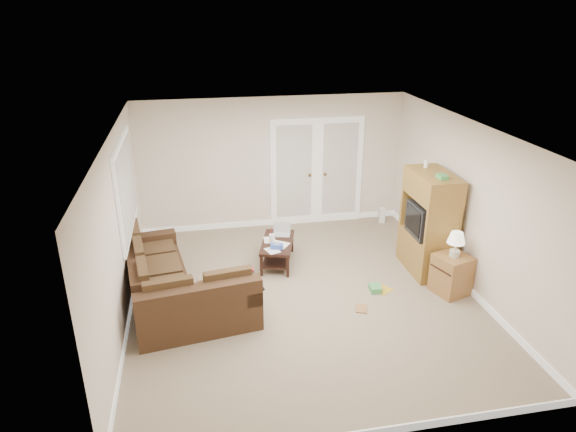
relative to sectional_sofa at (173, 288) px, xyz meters
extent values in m
plane|color=gray|center=(1.88, -0.09, -0.30)|extent=(5.50, 5.50, 0.00)
cube|color=white|center=(1.88, -0.09, 2.20)|extent=(5.00, 5.50, 0.02)
cube|color=silver|center=(-0.62, -0.09, 0.95)|extent=(0.02, 5.50, 2.50)
cube|color=silver|center=(4.38, -0.09, 0.95)|extent=(0.02, 5.50, 2.50)
cube|color=silver|center=(1.88, 2.66, 0.95)|extent=(5.00, 0.02, 2.50)
cube|color=silver|center=(1.88, -2.84, 0.95)|extent=(5.00, 0.02, 2.50)
cube|color=white|center=(2.28, 2.63, 0.73)|extent=(0.90, 0.04, 2.13)
cube|color=white|center=(3.18, 2.63, 0.73)|extent=(0.90, 0.04, 2.13)
cube|color=silver|center=(2.28, 2.61, 0.78)|extent=(0.68, 0.02, 1.80)
cube|color=silver|center=(3.18, 2.61, 0.78)|extent=(0.68, 0.02, 1.80)
cube|color=white|center=(-0.59, 0.91, 1.25)|extent=(0.04, 1.92, 1.42)
cube|color=silver|center=(-0.57, 0.91, 1.25)|extent=(0.02, 1.74, 1.24)
cube|color=#3F2818|center=(-0.24, 0.43, -0.11)|extent=(1.11, 2.16, 0.38)
cube|color=#3F2818|center=(-0.53, 0.38, 0.27)|extent=(0.52, 2.08, 0.39)
cube|color=#3F2818|center=(-0.37, 1.34, 0.18)|extent=(0.83, 0.33, 0.20)
cube|color=#49331D|center=(-0.17, 0.44, 0.13)|extent=(0.83, 2.04, 0.11)
cube|color=#3F2818|center=(0.32, -0.53, -0.11)|extent=(1.72, 1.04, 0.38)
cube|color=#3F2818|center=(0.36, -0.83, 0.27)|extent=(1.63, 0.45, 0.39)
cube|color=#3F2818|center=(1.01, -0.43, 0.18)|extent=(0.33, 0.83, 0.20)
cube|color=#49331D|center=(0.31, -0.46, 0.13)|extent=(1.59, 0.76, 0.11)
cube|color=black|center=(1.01, -0.43, 0.29)|extent=(0.39, 0.75, 0.03)
cube|color=#B0121C|center=(0.98, -0.23, 0.31)|extent=(0.30, 0.15, 0.02)
cube|color=black|center=(1.68, 1.03, 0.08)|extent=(0.74, 1.08, 0.04)
cube|color=black|center=(1.68, 1.03, -0.17)|extent=(0.65, 0.99, 0.03)
cylinder|color=white|center=(1.58, 1.01, 0.18)|extent=(0.08, 0.08, 0.14)
cylinder|color=#B0121C|center=(1.58, 1.01, 0.31)|extent=(0.01, 0.01, 0.13)
cube|color=#3857B7|center=(1.62, 0.77, 0.14)|extent=(0.22, 0.16, 0.08)
cube|color=white|center=(1.65, 0.94, 0.11)|extent=(0.45, 0.60, 0.00)
cube|color=olive|center=(4.01, 0.38, 0.01)|extent=(0.57, 1.03, 0.62)
cube|color=olive|center=(4.01, 0.38, 1.14)|extent=(0.57, 1.03, 0.41)
cube|color=black|center=(3.99, 0.38, 0.58)|extent=(0.50, 0.62, 0.51)
cube|color=black|center=(3.73, 0.39, 0.60)|extent=(0.01, 0.54, 0.41)
cube|color=#469A4E|center=(4.00, 0.13, 1.38)|extent=(0.12, 0.19, 0.06)
cylinder|color=white|center=(4.01, 0.69, 1.41)|extent=(0.07, 0.07, 0.12)
cube|color=olive|center=(4.08, -0.37, 0.00)|extent=(0.59, 0.59, 0.61)
cylinder|color=beige|center=(4.08, -0.37, 0.36)|extent=(0.15, 0.15, 0.09)
cylinder|color=beige|center=(4.08, -0.37, 0.47)|extent=(0.03, 0.03, 0.13)
cone|color=white|center=(4.08, -0.37, 0.61)|extent=(0.26, 0.26, 0.17)
cube|color=white|center=(4.01, 2.35, -0.15)|extent=(0.14, 0.13, 0.30)
cube|color=gold|center=(3.11, -0.14, -0.30)|extent=(0.33, 0.31, 0.01)
cube|color=#469A4E|center=(2.98, -0.13, -0.26)|extent=(0.19, 0.24, 0.09)
imported|color=olive|center=(2.54, -0.55, -0.29)|extent=(0.22, 0.26, 0.02)
camera|label=1|loc=(0.41, -6.52, 3.76)|focal=32.00mm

